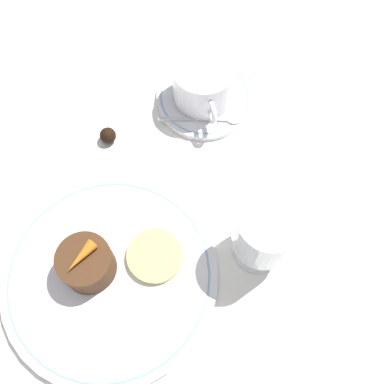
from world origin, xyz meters
name	(u,v)px	position (x,y,z in m)	size (l,w,h in m)	color
ground_plane	(121,276)	(0.00, 0.00, 0.00)	(3.00, 3.00, 0.00)	white
dinner_plate	(110,278)	(0.00, -0.01, 0.01)	(0.27, 0.27, 0.01)	white
saucer	(204,98)	(-0.24, 0.17, 0.01)	(0.14, 0.14, 0.01)	white
coffee_cup	(203,82)	(-0.24, 0.16, 0.04)	(0.12, 0.09, 0.07)	white
spoon	(209,119)	(-0.20, 0.16, 0.01)	(0.04, 0.12, 0.00)	silver
wine_glass	(265,233)	(0.01, 0.18, 0.07)	(0.07, 0.07, 0.12)	silver
dessert_cake	(87,264)	(-0.01, -0.03, 0.04)	(0.07, 0.07, 0.05)	#4C2D19
carrot_garnish	(81,257)	(-0.01, -0.03, 0.07)	(0.04, 0.04, 0.01)	orange
pineapple_slice	(155,256)	(-0.01, 0.05, 0.02)	(0.07, 0.07, 0.01)	#EFE075
chocolate_truffle	(108,135)	(-0.20, 0.01, 0.01)	(0.02, 0.02, 0.02)	black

